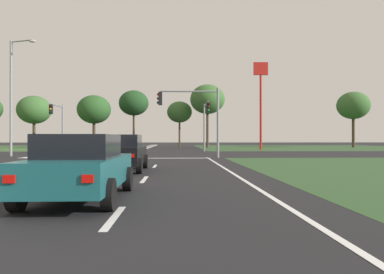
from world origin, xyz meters
name	(u,v)px	position (x,y,z in m)	size (l,w,h in m)	color
ground_plane	(125,154)	(0.00, 30.00, 0.00)	(200.00, 200.00, 0.00)	black
grass_verge_far_right	(308,147)	(25.50, 54.50, 0.00)	(35.00, 35.00, 0.01)	#2D4C28
median_island_near	(55,174)	(0.00, 11.00, 0.07)	(1.20, 22.00, 0.14)	gray
median_island_far	(148,147)	(0.00, 55.00, 0.07)	(1.20, 36.00, 0.14)	gray
lane_dash_near	(114,217)	(3.50, 3.42, 0.01)	(0.14, 2.00, 0.01)	silver
lane_dash_second	(144,179)	(3.50, 9.42, 0.01)	(0.14, 2.00, 0.01)	silver
lane_dash_third	(155,166)	(3.50, 15.42, 0.01)	(0.14, 2.00, 0.01)	silver
edge_line_right	(231,172)	(6.85, 12.00, 0.01)	(0.14, 24.00, 0.01)	silver
stop_bar_near	(165,158)	(3.80, 23.00, 0.01)	(6.40, 0.50, 0.01)	silver
crosswalk_bar_near	(30,157)	(-6.40, 24.80, 0.01)	(0.70, 2.80, 0.01)	silver
crosswalk_bar_second	(45,157)	(-5.25, 24.80, 0.01)	(0.70, 2.80, 0.01)	silver
crosswalk_bar_third	(61,157)	(-4.10, 24.80, 0.01)	(0.70, 2.80, 0.01)	silver
crosswalk_bar_fourth	(76,157)	(-2.95, 24.80, 0.01)	(0.70, 2.80, 0.01)	silver
crosswalk_bar_fifth	(92,157)	(-1.80, 24.80, 0.01)	(0.70, 2.80, 0.01)	silver
crosswalk_bar_sixth	(107,157)	(-0.65, 24.80, 0.01)	(0.70, 2.80, 0.01)	silver
crosswalk_bar_seventh	(122,157)	(0.50, 24.80, 0.01)	(0.70, 2.80, 0.01)	silver
car_silver_second	(135,142)	(-2.39, 58.23, 0.82)	(2.04, 4.26, 1.61)	#B7B7BC
car_teal_third	(81,166)	(2.42, 5.36, 0.76)	(1.96, 4.31, 1.49)	#19565B
car_black_fourth	(122,152)	(2.26, 12.82, 0.80)	(1.95, 4.23, 1.56)	black
traffic_signal_far_right	(206,117)	(7.60, 34.46, 3.62)	(0.32, 5.57, 5.14)	gray
traffic_signal_far_left	(58,119)	(-7.60, 35.10, 3.45)	(0.32, 4.01, 5.02)	gray
traffic_signal_near_right	(194,109)	(5.89, 23.40, 3.51)	(4.53, 0.32, 5.07)	gray
street_lamp_second	(13,91)	(-8.33, 26.37, 5.13)	(2.31, 0.93, 9.16)	gray
pedestrian_at_median	(135,141)	(-0.13, 38.93, 1.18)	(0.34, 0.34, 1.72)	maroon
fastfood_pole_sign	(261,86)	(15.19, 42.59, 8.07)	(1.80, 0.40, 11.02)	red
treeline_second	(34,110)	(-19.20, 58.98, 6.18)	(5.51, 5.51, 8.55)	#423323
treeline_third	(94,110)	(-7.98, 53.13, 5.81)	(5.08, 5.08, 8.00)	#423323
treeline_fourth	(134,103)	(-2.22, 55.30, 7.03)	(4.70, 4.70, 9.05)	#423323
treeline_fifth	(207,99)	(9.37, 53.43, 7.47)	(5.37, 5.37, 9.78)	#423323
treeline_sixth	(180,112)	(5.05, 56.09, 5.68)	(4.03, 4.03, 7.41)	#423323
treeline_seventh	(353,106)	(33.00, 54.59, 6.70)	(5.17, 5.17, 8.94)	#423323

